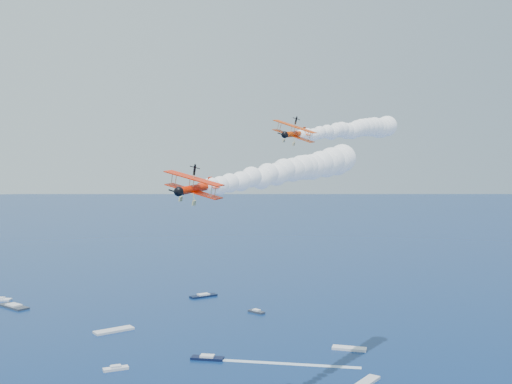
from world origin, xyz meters
name	(u,v)px	position (x,y,z in m)	size (l,w,h in m)	color
biplane_lead	(294,134)	(23.45, 35.45, 60.95)	(8.39, 9.41, 5.67)	#E73F04
biplane_trail	(195,189)	(-7.30, -1.20, 52.18)	(7.36, 8.26, 4.97)	#F92505
smoke_trail_lead	(349,130)	(44.20, 49.56, 62.82)	(41.91, 30.22, 9.10)	white
smoke_trail_trail	(289,171)	(12.55, 14.16, 54.05)	(40.33, 32.40, 9.10)	white
spectator_boats	(67,345)	(-15.69, 112.46, 0.35)	(209.17, 162.08, 0.70)	black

